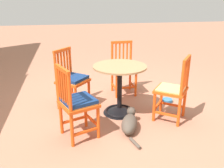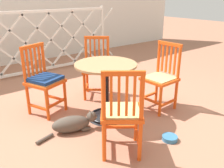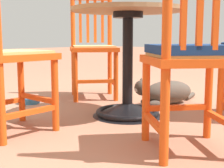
# 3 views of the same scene
# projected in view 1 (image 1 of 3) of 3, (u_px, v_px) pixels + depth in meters

# --- Properties ---
(ground_plane) EXTENTS (24.00, 24.00, 0.00)m
(ground_plane) POSITION_uv_depth(u_px,v_px,m) (115.00, 112.00, 3.66)
(ground_plane) COLOR #A36B51
(cafe_table) EXTENTS (0.76, 0.76, 0.73)m
(cafe_table) POSITION_uv_depth(u_px,v_px,m) (119.00, 95.00, 3.54)
(cafe_table) COLOR black
(cafe_table) RESTS_ON ground_plane
(orange_chair_near_fence) EXTENTS (0.56, 0.56, 0.91)m
(orange_chair_near_fence) POSITION_uv_depth(u_px,v_px,m) (72.00, 80.00, 3.67)
(orange_chair_near_fence) COLOR #E04C14
(orange_chair_near_fence) RESTS_ON ground_plane
(orange_chair_tucked_in) EXTENTS (0.52, 0.52, 0.91)m
(orange_chair_tucked_in) POSITION_uv_depth(u_px,v_px,m) (77.00, 103.00, 2.88)
(orange_chair_tucked_in) COLOR #E04C14
(orange_chair_tucked_in) RESTS_ON ground_plane
(orange_chair_at_corner) EXTENTS (0.56, 0.56, 0.91)m
(orange_chair_at_corner) POSITION_uv_depth(u_px,v_px,m) (173.00, 90.00, 3.31)
(orange_chair_at_corner) COLOR #E04C14
(orange_chair_at_corner) RESTS_ON ground_plane
(orange_chair_facing_out) EXTENTS (0.41, 0.41, 0.91)m
(orange_chair_facing_out) POSITION_uv_depth(u_px,v_px,m) (123.00, 70.00, 4.23)
(orange_chair_facing_out) COLOR #E04C14
(orange_chair_facing_out) RESTS_ON ground_plane
(tabby_cat) EXTENTS (0.74, 0.34, 0.23)m
(tabby_cat) POSITION_uv_depth(u_px,v_px,m) (130.00, 123.00, 3.15)
(tabby_cat) COLOR #4C4238
(tabby_cat) RESTS_ON ground_plane
(pet_water_bowl) EXTENTS (0.17, 0.17, 0.05)m
(pet_water_bowl) POSITION_uv_depth(u_px,v_px,m) (167.00, 100.00, 3.99)
(pet_water_bowl) COLOR teal
(pet_water_bowl) RESTS_ON ground_plane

